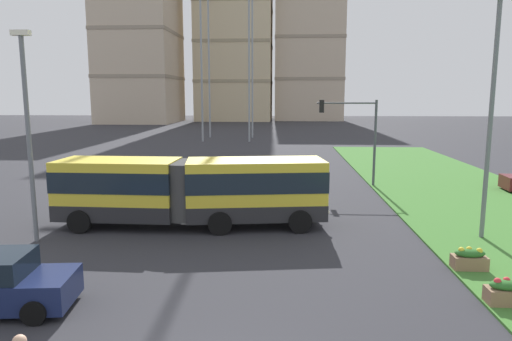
{
  "coord_description": "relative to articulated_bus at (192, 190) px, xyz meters",
  "views": [
    {
      "loc": [
        1.39,
        -7.83,
        5.77
      ],
      "look_at": [
        0.07,
        14.32,
        2.2
      ],
      "focal_mm": 32.58,
      "sensor_mm": 36.0,
      "label": 1
    }
  ],
  "objects": [
    {
      "name": "apartment_tower_westcentre",
      "position": [
        -7.69,
        93.64,
        24.65
      ],
      "size": [
        17.48,
        18.4,
        52.56
      ],
      "color": "beige",
      "rests_on": "ground"
    },
    {
      "name": "flower_planter_1",
      "position": [
        10.26,
        -7.46,
        -1.23
      ],
      "size": [
        1.1,
        0.56,
        0.74
      ],
      "color": "#937051",
      "rests_on": "grass_median"
    },
    {
      "name": "apartment_tower_west",
      "position": [
        -27.34,
        81.92,
        17.16
      ],
      "size": [
        15.63,
        18.52,
        37.6
      ],
      "color": "#C6B299",
      "rests_on": "ground"
    },
    {
      "name": "articulated_bus",
      "position": [
        0.0,
        0.0,
        0.0
      ],
      "size": [
        11.96,
        3.4,
        3.0
      ],
      "color": "yellow",
      "rests_on": "ground"
    },
    {
      "name": "streetlight_median",
      "position": [
        12.16,
        -1.17,
        3.59
      ],
      "size": [
        0.7,
        0.28,
        9.59
      ],
      "color": "slate",
      "rests_on": "ground"
    },
    {
      "name": "apartment_tower_centre",
      "position": [
        9.89,
        97.48,
        17.11
      ],
      "size": [
        16.08,
        18.96,
        37.48
      ],
      "color": "#C6B299",
      "rests_on": "ground"
    },
    {
      "name": "traffic_light_far_right",
      "position": [
        8.57,
        9.86,
        2.19
      ],
      "size": [
        3.8,
        0.28,
        5.53
      ],
      "color": "#474C51",
      "rests_on": "ground"
    },
    {
      "name": "streetlight_left",
      "position": [
        -5.84,
        -2.54,
        2.89
      ],
      "size": [
        0.7,
        0.28,
        8.21
      ],
      "color": "slate",
      "rests_on": "ground"
    },
    {
      "name": "flower_planter_2",
      "position": [
        10.26,
        -4.83,
        -1.23
      ],
      "size": [
        1.1,
        0.56,
        0.74
      ],
      "color": "#937051",
      "rests_on": "grass_median"
    }
  ]
}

